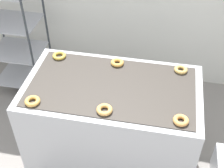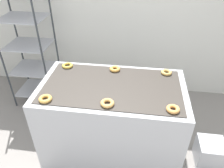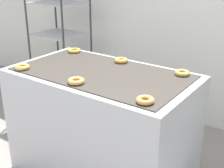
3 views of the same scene
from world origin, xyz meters
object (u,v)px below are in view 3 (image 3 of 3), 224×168
Objects in this scene: donut_near_left at (22,67)px; donut_near_right at (145,100)px; fryer_machine at (102,126)px; donut_far_left at (74,51)px; donut_far_right at (182,73)px; baking_rack_cart at (60,35)px; donut_near_center at (76,81)px; donut_far_center at (121,60)px.

donut_near_left is 1.04× the size of donut_near_right.
donut_near_right is (0.58, -0.30, 0.51)m from fryer_machine.
donut_far_right is (1.12, 0.00, 0.00)m from donut_far_left.
donut_near_left is at bearing -58.32° from baking_rack_cart.
donut_far_right is at bearing 91.49° from donut_near_right.
donut_near_left is at bearing -178.50° from donut_near_center.
donut_near_right is 1.00× the size of donut_far_right.
donut_far_right is (1.88, -0.57, 0.05)m from baking_rack_cart.
donut_far_left reaches higher than fryer_machine.
donut_far_left is at bearing 151.74° from donut_near_right.
donut_far_left is 1.06× the size of donut_far_center.
baking_rack_cart is 14.88× the size of donut_far_left.
donut_near_left and donut_near_right have the same top height.
donut_far_left is at bearing 179.48° from donut_far_center.
baking_rack_cart is 15.28× the size of donut_near_left.
fryer_machine is 11.91× the size of donut_far_left.
baking_rack_cart is at bearing 163.10° from donut_far_right.
donut_far_center is at bearing 133.97° from donut_near_right.
baking_rack_cart reaches higher than donut_near_center.
donut_far_right reaches higher than fryer_machine.
baking_rack_cart is 1.77m from donut_near_center.
donut_far_center is (-0.01, 0.30, 0.51)m from fryer_machine.
donut_near_center is 0.83m from donut_far_left.
donut_far_right is at bearing 28.95° from donut_near_left.
baking_rack_cart is 14.96× the size of donut_near_center.
donut_near_right is at bearing 0.00° from donut_near_center.
donut_near_right is at bearing -46.03° from donut_far_center.
donut_far_center is (-0.01, 0.61, 0.00)m from donut_near_center.
donut_near_center is 0.99× the size of donut_far_left.
baking_rack_cart is 1.96m from donut_far_right.
donut_far_center is 1.01× the size of donut_far_right.
donut_near_center and donut_far_center have the same top height.
donut_far_right is at bearing 0.67° from donut_far_center.
fryer_machine is at bearing 89.69° from donut_near_center.
fryer_machine is at bearing -28.74° from donut_far_left.
baking_rack_cart is at bearing 147.97° from donut_near_right.
donut_near_left is at bearing -91.25° from donut_far_left.
donut_near_center is 1.06× the size of donut_far_right.
donut_far_left is at bearing -179.92° from donut_far_right.
baking_rack_cart is at bearing 142.82° from donut_far_left.
donut_near_left is at bearing -151.09° from fryer_machine.
donut_far_center is (-0.59, 0.61, 0.00)m from donut_near_right.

